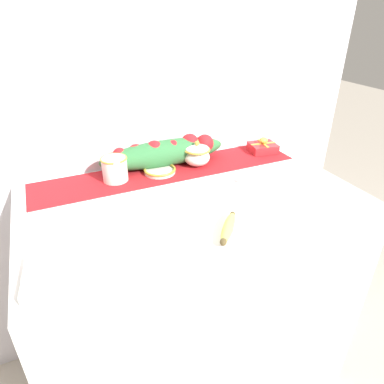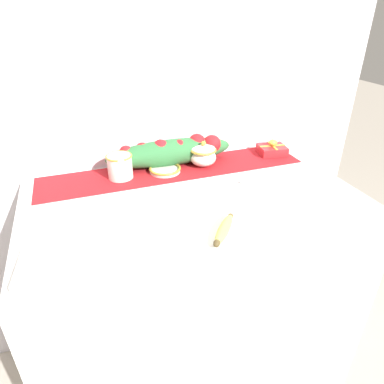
{
  "view_description": "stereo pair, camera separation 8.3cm",
  "coord_description": "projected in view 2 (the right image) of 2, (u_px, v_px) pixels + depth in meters",
  "views": [
    {
      "loc": [
        -0.44,
        -0.99,
        1.56
      ],
      "look_at": [
        -0.02,
        -0.05,
        0.99
      ],
      "focal_mm": 32.0,
      "sensor_mm": 36.0,
      "label": 1
    },
    {
      "loc": [
        -0.37,
        -1.02,
        1.56
      ],
      "look_at": [
        -0.02,
        -0.05,
        0.99
      ],
      "focal_mm": 32.0,
      "sensor_mm": 36.0,
      "label": 2
    }
  ],
  "objects": [
    {
      "name": "ground_plane",
      "position": [
        193.0,
        360.0,
        1.7
      ],
      "size": [
        12.0,
        12.0,
        0.0
      ],
      "primitive_type": "plane",
      "color": "#B2A899"
    },
    {
      "name": "countertop",
      "position": [
        193.0,
        291.0,
        1.47
      ],
      "size": [
        1.21,
        0.72,
        0.94
      ],
      "primitive_type": "cube",
      "color": "silver",
      "rests_on": "ground_plane"
    },
    {
      "name": "back_wall",
      "position": [
        163.0,
        100.0,
        1.43
      ],
      "size": [
        2.01,
        0.04,
        2.4
      ],
      "primitive_type": "cube",
      "color": "silver",
      "rests_on": "ground_plane"
    },
    {
      "name": "table_runner",
      "position": [
        174.0,
        170.0,
        1.44
      ],
      "size": [
        1.11,
        0.22,
        0.0
      ],
      "primitive_type": "cube",
      "color": "#A8191E",
      "rests_on": "countertop"
    },
    {
      "name": "cream_pitcher",
      "position": [
        120.0,
        165.0,
        1.35
      ],
      "size": [
        0.1,
        0.12,
        0.1
      ],
      "color": "white",
      "rests_on": "countertop"
    },
    {
      "name": "sugar_bowl",
      "position": [
        203.0,
        155.0,
        1.46
      ],
      "size": [
        0.11,
        0.11,
        0.11
      ],
      "color": "white",
      "rests_on": "countertop"
    },
    {
      "name": "small_dish",
      "position": [
        165.0,
        169.0,
        1.42
      ],
      "size": [
        0.13,
        0.13,
        0.02
      ],
      "color": "white",
      "rests_on": "countertop"
    },
    {
      "name": "banana",
      "position": [
        224.0,
        229.0,
        1.04
      ],
      "size": [
        0.13,
        0.15,
        0.03
      ],
      "rotation": [
        0.0,
        0.0,
        0.87
      ],
      "color": "#CCD156",
      "rests_on": "countertop"
    },
    {
      "name": "spoon",
      "position": [
        241.0,
        182.0,
        1.34
      ],
      "size": [
        0.16,
        0.07,
        0.01
      ],
      "rotation": [
        0.0,
        0.0,
        -0.36
      ],
      "color": "silver",
      "rests_on": "countertop"
    },
    {
      "name": "napkin_stack",
      "position": [
        49.0,
        267.0,
        0.9
      ],
      "size": [
        0.17,
        0.17,
        0.03
      ],
      "primitive_type": "cube",
      "rotation": [
        0.0,
        0.0,
        -0.12
      ],
      "color": "silver",
      "rests_on": "countertop"
    },
    {
      "name": "gift_box",
      "position": [
        272.0,
        149.0,
        1.58
      ],
      "size": [
        0.13,
        0.12,
        0.07
      ],
      "rotation": [
        0.0,
        0.0,
        -0.15
      ],
      "color": "red",
      "rests_on": "countertop"
    },
    {
      "name": "poinsettia_garland",
      "position": [
        172.0,
        151.0,
        1.46
      ],
      "size": [
        0.55,
        0.12,
        0.12
      ],
      "color": "#2D6B38",
      "rests_on": "countertop"
    }
  ]
}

